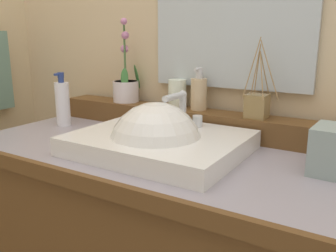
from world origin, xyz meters
TOP-DOWN VIEW (x-y plane):
  - wall_back at (0.00, 0.41)m, footprint 2.85×0.20m
  - back_ledge at (0.00, 0.23)m, footprint 1.25×0.11m
  - sink_basin at (-0.03, -0.05)m, footprint 0.49×0.40m
  - soap_bar at (-0.16, 0.08)m, footprint 0.07×0.04m
  - potted_plant at (-0.36, 0.24)m, footprint 0.10×0.11m
  - soap_dispenser at (-0.04, 0.25)m, footprint 0.06×0.06m
  - tumbler_cup at (-0.13, 0.25)m, footprint 0.07×0.07m
  - reed_diffuser at (0.18, 0.22)m, footprint 0.11×0.09m
  - lotion_bottle at (-0.52, 0.05)m, footprint 0.05×0.06m

SIDE VIEW (x-z plane):
  - sink_basin at x=-0.03m, z-range 0.75..1.05m
  - back_ledge at x=0.00m, z-range 0.88..0.96m
  - soap_bar at x=-0.16m, z-range 0.94..0.96m
  - lotion_bottle at x=-0.52m, z-range 0.87..1.07m
  - reed_diffuser at x=0.18m, z-range 0.87..1.13m
  - tumbler_cup at x=-0.13m, z-range 0.96..1.06m
  - soap_dispenser at x=-0.04m, z-range 0.95..1.10m
  - potted_plant at x=-0.36m, z-range 0.86..1.19m
  - wall_back at x=0.00m, z-range 0.00..2.56m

